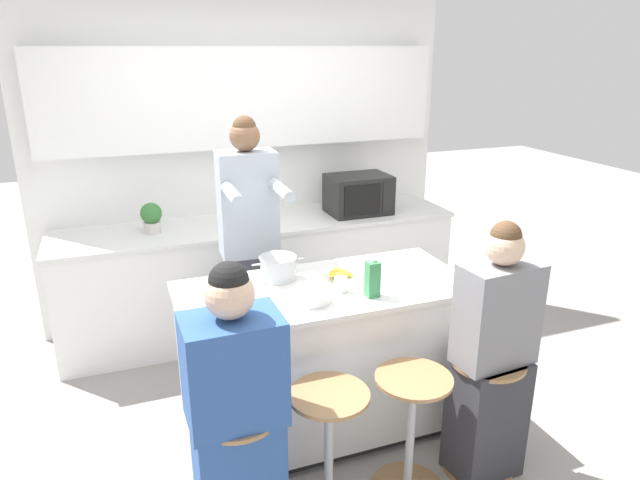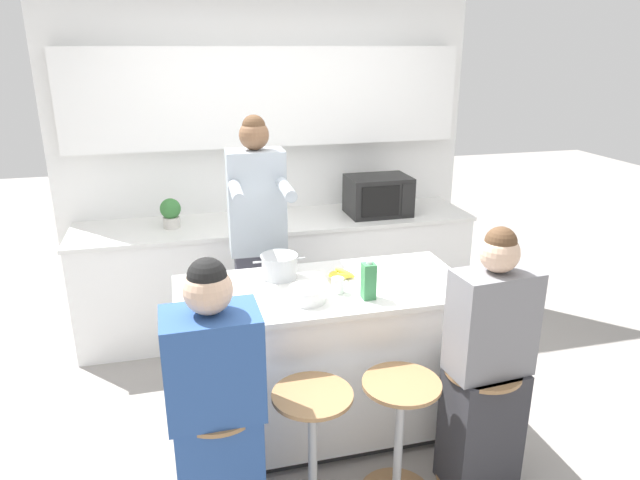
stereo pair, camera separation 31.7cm
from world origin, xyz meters
The scene contains 18 objects.
ground_plane centered at (0.00, 0.00, 0.00)m, with size 16.00×16.00×0.00m, color gray.
wall_back centered at (0.00, 1.75, 1.54)m, with size 3.35×0.22×2.70m.
back_counter centered at (0.00, 1.42, 0.45)m, with size 3.12×0.68×0.90m.
kitchen_island centered at (0.00, 0.00, 0.47)m, with size 1.64×0.76×0.93m.
bar_stool_leftmost centered at (-0.66, -0.62, 0.38)m, with size 0.38×0.38×0.68m.
bar_stool_center_left centered at (-0.22, -0.62, 0.38)m, with size 0.38×0.38×0.68m.
bar_stool_center_right centered at (0.22, -0.64, 0.38)m, with size 0.38×0.38×0.68m.
bar_stool_rightmost centered at (0.66, -0.64, 0.38)m, with size 0.38×0.38×0.68m.
person_cooking centered at (-0.26, 0.66, 0.91)m, with size 0.38×0.60×1.81m.
person_wrapped_blanket centered at (-0.66, -0.65, 0.67)m, with size 0.42×0.29×1.40m.
person_seated_near centered at (0.67, -0.65, 0.65)m, with size 0.42×0.29×1.43m.
cooking_pot centered at (-0.21, 0.19, 1.00)m, with size 0.30×0.22×0.14m.
fruit_bowl centered at (-0.13, -0.17, 0.97)m, with size 0.19×0.19×0.08m.
coffee_cup_near centered at (0.06, -0.10, 0.97)m, with size 0.10×0.07×0.09m.
banana_bunch centered at (0.12, 0.09, 0.96)m, with size 0.19×0.13×0.06m.
juice_carton centered at (0.19, -0.21, 1.03)m, with size 0.07×0.07×0.21m.
microwave centered at (0.82, 1.38, 1.06)m, with size 0.49×0.37×0.31m.
potted_plant centered at (-0.81, 1.42, 1.02)m, with size 0.15×0.15×0.23m.
Camera 2 is at (-0.75, -2.83, 2.20)m, focal length 32.00 mm.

